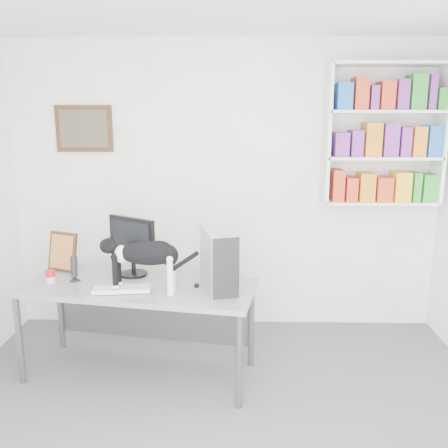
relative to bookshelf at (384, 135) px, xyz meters
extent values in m
cube|color=white|center=(-1.40, 0.15, -0.50)|extent=(4.00, 0.01, 2.70)
cube|color=silver|center=(0.00, 0.00, 0.00)|extent=(1.03, 0.28, 1.24)
cube|color=#462C16|center=(-2.70, 0.12, 0.05)|extent=(0.52, 0.04, 0.42)
cube|color=gray|center=(-2.06, -0.86, -1.48)|extent=(1.88, 0.99, 0.75)
cube|color=black|center=(-2.13, -0.63, -0.86)|extent=(0.51, 0.43, 0.49)
cube|color=silver|center=(-2.14, -0.99, -1.09)|extent=(0.43, 0.21, 0.03)
cube|color=silver|center=(-1.43, -0.92, -0.88)|extent=(0.31, 0.49, 0.45)
cylinder|color=black|center=(-2.57, -0.78, -1.00)|extent=(0.10, 0.10, 0.21)
cube|color=#462C16|center=(-2.75, -0.51, -0.94)|extent=(0.29, 0.20, 0.34)
cylinder|color=red|center=(-2.73, -0.83, -1.05)|extent=(0.10, 0.10, 0.10)
camera|label=1|loc=(-1.32, -4.28, 0.14)|focal=38.00mm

